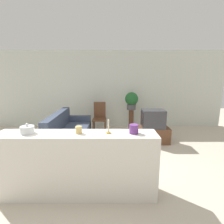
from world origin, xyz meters
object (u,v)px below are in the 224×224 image
Objects in this scene: television at (152,119)px; potted_plant at (131,100)px; decorative_bowl at (27,130)px; wooden_chair at (99,116)px; couch at (68,134)px.

television is 1.05× the size of potted_plant.
potted_plant is 2.96× the size of decorative_bowl.
television is at bearing -67.26° from potted_plant.
decorative_bowl is (-1.90, -3.35, 0.03)m from potted_plant.
potted_plant is at bearing 7.53° from wooden_chair.
decorative_bowl reaches higher than couch.
wooden_chair is at bearing 58.67° from couch.
couch is 9.54× the size of decorative_bowl.
potted_plant is at bearing 112.74° from television.
wooden_chair is (0.74, 1.22, 0.22)m from couch.
couch is at bearing -143.08° from potted_plant.
television is at bearing 5.81° from couch.
couch is at bearing -174.19° from television.
potted_plant is (-0.47, 1.13, 0.36)m from television.
couch is 3.22× the size of potted_plant.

